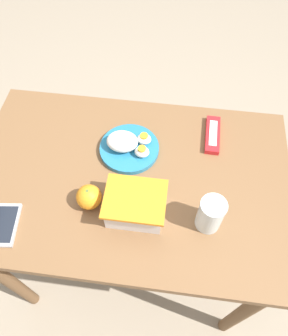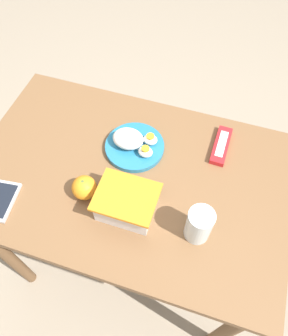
% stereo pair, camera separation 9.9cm
% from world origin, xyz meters
% --- Properties ---
extents(ground_plane, '(10.00, 10.00, 0.00)m').
position_xyz_m(ground_plane, '(0.00, 0.00, 0.00)').
color(ground_plane, gray).
extents(table, '(0.99, 0.64, 0.77)m').
position_xyz_m(table, '(0.00, 0.00, 0.66)').
color(table, brown).
rests_on(table, ground_plane).
extents(food_container, '(0.17, 0.14, 0.08)m').
position_xyz_m(food_container, '(-0.04, 0.11, 0.81)').
color(food_container, white).
rests_on(food_container, table).
extents(orange_fruit, '(0.07, 0.07, 0.07)m').
position_xyz_m(orange_fruit, '(0.10, 0.10, 0.81)').
color(orange_fruit, orange).
rests_on(orange_fruit, table).
extents(rice_plate, '(0.19, 0.19, 0.07)m').
position_xyz_m(rice_plate, '(0.02, -0.10, 0.80)').
color(rice_plate, teal).
rests_on(rice_plate, table).
extents(candy_bar, '(0.05, 0.15, 0.02)m').
position_xyz_m(candy_bar, '(-0.25, -0.19, 0.78)').
color(candy_bar, red).
rests_on(candy_bar, table).
extents(cell_phone, '(0.09, 0.14, 0.01)m').
position_xyz_m(cell_phone, '(0.33, 0.20, 0.78)').
color(cell_phone, '#ADADB2').
rests_on(cell_phone, table).
extents(drinking_glass, '(0.07, 0.07, 0.11)m').
position_xyz_m(drinking_glass, '(-0.24, 0.12, 0.83)').
color(drinking_glass, silver).
rests_on(drinking_glass, table).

